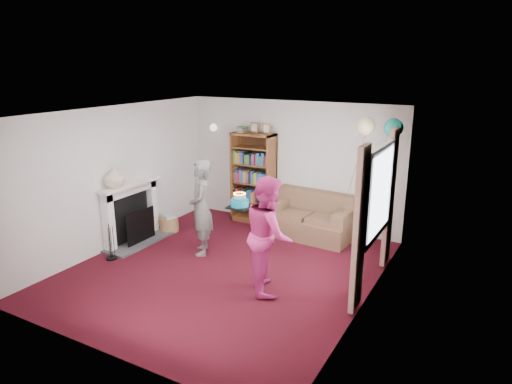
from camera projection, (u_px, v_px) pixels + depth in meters
The scene contains 16 objects.
ground at pixel (225, 269), 7.32m from camera, with size 5.00×5.00×0.00m, color black.
wall_back at pixel (291, 164), 9.09m from camera, with size 4.50×0.02×2.50m, color silver.
wall_left at pixel (115, 178), 8.03m from camera, with size 0.02×5.00×2.50m, color silver.
wall_right at pixel (369, 218), 5.93m from camera, with size 0.02×5.00×2.50m, color silver.
ceiling at pixel (222, 112), 6.63m from camera, with size 4.50×5.00×0.01m, color white.
fireplace at pixel (133, 216), 8.31m from camera, with size 0.55×1.80×1.12m.
window_bay at pixel (377, 209), 6.47m from camera, with size 0.14×2.02×2.20m.
wall_sconce at pixel (214, 127), 9.61m from camera, with size 0.16×0.23×0.16m.
bookcase at pixel (254, 178), 9.35m from camera, with size 0.87×0.42×2.06m.
sofa at pixel (312, 220), 8.67m from camera, with size 1.58×0.84×0.84m.
wicker_basket at pixel (169, 224), 8.95m from camera, with size 0.37×0.37×0.34m.
person_striped at pixel (201, 208), 7.75m from camera, with size 0.60×0.39×1.65m, color black.
person_magenta at pixel (269, 234), 6.48m from camera, with size 0.83×0.64×1.70m, color #BC256B.
birthday_cake at pixel (240, 203), 6.88m from camera, with size 0.33×0.33×0.22m.
balloons at pixel (379, 127), 7.22m from camera, with size 0.96×0.31×1.72m.
mantel_vase at pixel (114, 177), 7.82m from camera, with size 0.36×0.36×0.38m, color beige.
Camera 1 is at (3.67, -5.62, 3.21)m, focal length 32.00 mm.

